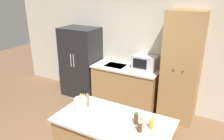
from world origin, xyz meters
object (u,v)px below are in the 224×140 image
Objects in this scene: spice_bottle_short_red at (151,124)px; kettle at (81,106)px; spice_bottle_amber_oil at (141,122)px; refrigerator at (81,62)px; microwave at (145,62)px; pantry_cabinet at (181,68)px; spice_bottle_green_herb at (140,126)px; knife_block at (85,100)px; spice_bottle_tall_dark at (136,119)px.

spice_bottle_short_red is 0.58× the size of kettle.
spice_bottle_amber_oil is (-0.11, -0.04, 0.01)m from spice_bottle_short_red.
refrigerator reaches higher than microwave.
spice_bottle_green_herb is (-0.05, -2.00, -0.11)m from pantry_cabinet.
spice_bottle_green_herb is at bearing -70.97° from microwave.
pantry_cabinet is 1.88m from spice_bottle_short_red.
kettle is (-0.86, -0.09, 0.04)m from spice_bottle_amber_oil.
knife_block reaches higher than spice_bottle_short_red.
knife_block is 1.19× the size of kettle.
kettle is (-0.77, -0.14, 0.04)m from spice_bottle_tall_dark.
knife_block reaches higher than spice_bottle_green_herb.
knife_block reaches higher than kettle.
pantry_cabinet is (2.37, 0.04, 0.25)m from refrigerator.
refrigerator is at bearing 142.81° from spice_bottle_short_red.
spice_bottle_short_red is (0.20, -0.01, -0.01)m from spice_bottle_tall_dark.
spice_bottle_green_herb is at bearing 1.11° from kettle.
spice_bottle_amber_oil reaches higher than spice_bottle_tall_dark.
refrigerator is 1.63m from microwave.
spice_bottle_green_herb is at bearing -131.70° from spice_bottle_short_red.
knife_block is 0.93m from spice_bottle_amber_oil.
spice_bottle_short_red is 0.12m from spice_bottle_amber_oil.
spice_bottle_tall_dark is (0.84, -0.05, -0.03)m from knife_block.
pantry_cabinet reaches higher than knife_block.
spice_bottle_short_red is 0.98m from kettle.
microwave is at bearing 83.48° from knife_block.
refrigerator is at bearing 126.40° from kettle.
kettle is at bearing -169.64° from spice_bottle_tall_dark.
refrigerator is at bearing 139.86° from spice_bottle_green_herb.
spice_bottle_green_herb is 0.87m from kettle.
microwave is 3.01× the size of spice_bottle_tall_dark.
spice_bottle_amber_oil is (2.31, -1.89, 0.15)m from refrigerator.
refrigerator is 11.44× the size of spice_bottle_green_herb.
refrigerator is at bearing -179.10° from pantry_cabinet.
pantry_cabinet is at bearing 91.73° from spice_bottle_short_red.
spice_bottle_tall_dark is at bearing 178.26° from spice_bottle_short_red.
kettle is at bearing -69.68° from knife_block.
pantry_cabinet is at bearing 61.58° from knife_block.
spice_bottle_short_red is at bearing 20.48° from spice_bottle_amber_oil.
refrigerator is 2.38m from pantry_cabinet.
pantry_cabinet is at bearing 0.90° from refrigerator.
pantry_cabinet reaches higher than microwave.
pantry_cabinet is at bearing 88.64° from spice_bottle_green_herb.
spice_bottle_tall_dark is at bearing -72.48° from microwave.
kettle is (-0.15, -2.10, -0.04)m from microwave.
knife_block is at bearing 173.76° from spice_bottle_amber_oil.
knife_block is at bearing 169.38° from spice_bottle_green_herb.
pantry_cabinet reaches higher than refrigerator.
spice_bottle_short_red reaches higher than spice_bottle_green_herb.
kettle is at bearing -172.15° from spice_bottle_short_red.
spice_bottle_tall_dark is 1.12× the size of spice_bottle_green_herb.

